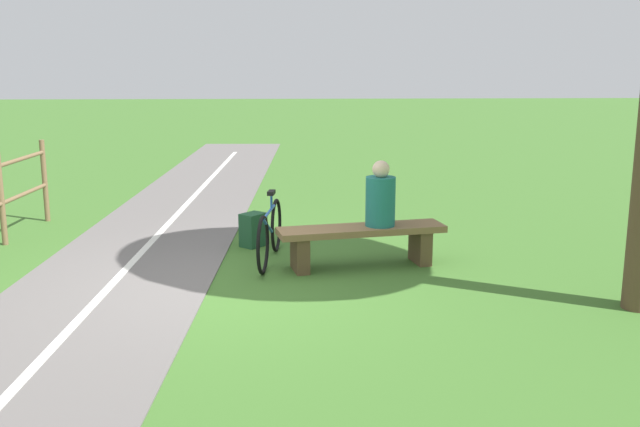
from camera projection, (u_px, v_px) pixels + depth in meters
The scene contains 5 objects.
ground_plane at pixel (231, 284), 8.27m from camera, with size 80.00×80.00×0.00m, color #3D6B28.
bench at pixel (361, 238), 8.90m from camera, with size 2.13×0.87×0.51m.
person_seated at pixel (380, 198), 8.85m from camera, with size 0.43×0.43×0.81m.
bicycle at pixel (270, 233), 9.11m from camera, with size 0.28×1.75×0.89m.
backpack at pixel (253, 230), 9.91m from camera, with size 0.40×0.40×0.46m.
Camera 1 is at (-0.68, 7.95, 2.52)m, focal length 40.45 mm.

